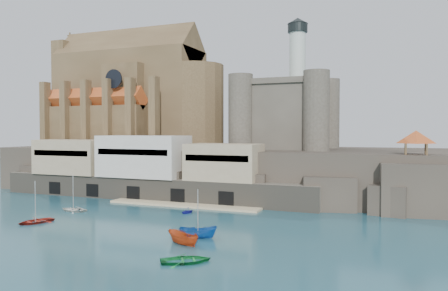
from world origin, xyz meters
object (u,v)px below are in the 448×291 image
at_px(church, 135,99).
at_px(pavilion, 416,139).
at_px(castle_keep, 287,111).
at_px(boat_0, 36,223).
at_px(boat_2, 198,238).

distance_m(church, pavilion, 68.65).
relative_size(church, pavilion, 7.34).
bearing_deg(church, pavilion, -13.48).
bearing_deg(pavilion, castle_keep, 149.82).
height_order(pavilion, boat_0, pavilion).
height_order(castle_keep, pavilion, castle_keep).
distance_m(castle_keep, boat_0, 56.06).
height_order(pavilion, boat_2, pavilion).
relative_size(pavilion, boat_0, 1.19).
height_order(church, boat_2, church).
xyz_separation_m(pavilion, boat_2, (-27.08, -29.13, -12.73)).
xyz_separation_m(church, boat_0, (12.04, -45.66, -22.13)).
height_order(boat_0, boat_2, boat_0).
relative_size(castle_keep, boat_2, 5.84).
bearing_deg(pavilion, boat_0, -151.14).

